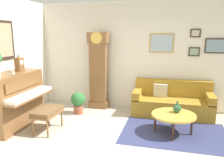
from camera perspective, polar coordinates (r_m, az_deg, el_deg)
ground_plane at (r=4.37m, az=-0.71°, el=-15.48°), size 6.40×6.00×0.10m
wall_back at (r=6.23m, az=5.22°, el=6.95°), size 5.30×0.13×2.80m
area_rug at (r=4.97m, az=15.04°, el=-11.62°), size 2.10×1.50×0.01m
piano at (r=5.42m, az=-23.07°, el=-3.58°), size 0.87×1.44×1.17m
piano_bench at (r=4.96m, az=-15.67°, el=-6.75°), size 0.42×0.70×0.48m
grandfather_clock at (r=6.20m, az=-3.31°, el=2.84°), size 0.52×0.34×2.03m
couch at (r=5.94m, az=14.61°, el=-4.43°), size 1.90×0.80×0.84m
coffee_table at (r=4.84m, az=14.98°, el=-7.51°), size 0.88×0.88×0.41m
mantel_clock at (r=5.50m, az=-21.94°, el=4.73°), size 0.13×0.18×0.38m
teacup at (r=5.23m, az=-23.40°, el=2.62°), size 0.12×0.12×0.06m
green_jug at (r=4.91m, az=15.79°, el=-5.82°), size 0.17×0.17×0.24m
potted_plant at (r=5.87m, az=-8.38°, el=-4.25°), size 0.36×0.36×0.56m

